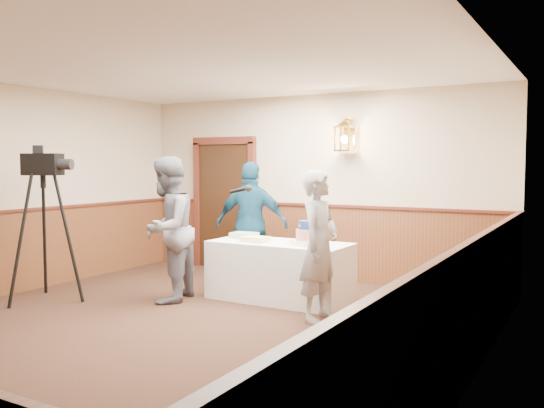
% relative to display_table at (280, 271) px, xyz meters
% --- Properties ---
extents(ground, '(7.00, 7.00, 0.00)m').
position_rel_display_table_xyz_m(ground, '(-0.32, -1.90, -0.38)').
color(ground, black).
rests_on(ground, ground).
extents(room_shell, '(6.02, 7.02, 2.81)m').
position_rel_display_table_xyz_m(room_shell, '(-0.37, -1.45, 1.15)').
color(room_shell, beige).
rests_on(room_shell, ground).
extents(display_table, '(1.80, 0.80, 0.75)m').
position_rel_display_table_xyz_m(display_table, '(0.00, 0.00, 0.00)').
color(display_table, white).
rests_on(display_table, ground).
extents(tiered_cake, '(0.38, 0.38, 0.30)m').
position_rel_display_table_xyz_m(tiered_cake, '(0.40, -0.08, 0.49)').
color(tiered_cake, '#F4EFBB').
rests_on(tiered_cake, display_table).
extents(sheet_cake_yellow, '(0.33, 0.25, 0.07)m').
position_rel_display_table_xyz_m(sheet_cake_yellow, '(-0.29, -0.14, 0.41)').
color(sheet_cake_yellow, '#F7E494').
rests_on(sheet_cake_yellow, display_table).
extents(sheet_cake_green, '(0.33, 0.27, 0.08)m').
position_rel_display_table_xyz_m(sheet_cake_green, '(-0.61, 0.11, 0.41)').
color(sheet_cake_green, '#88C289').
rests_on(sheet_cake_green, display_table).
extents(interviewer, '(1.62, 1.05, 1.84)m').
position_rel_display_table_xyz_m(interviewer, '(-1.21, -0.76, 0.55)').
color(interviewer, slate).
rests_on(interviewer, ground).
extents(baker, '(0.41, 0.62, 1.68)m').
position_rel_display_table_xyz_m(baker, '(0.84, -0.61, 0.47)').
color(baker, '#9A9B9F').
rests_on(baker, ground).
extents(assistant_p, '(1.12, 0.69, 1.78)m').
position_rel_display_table_xyz_m(assistant_p, '(-0.75, 0.54, 0.51)').
color(assistant_p, navy).
rests_on(assistant_p, ground).
extents(tv_camera_rig, '(0.73, 0.69, 1.88)m').
position_rel_display_table_xyz_m(tv_camera_rig, '(-2.57, -1.52, 0.47)').
color(tv_camera_rig, black).
rests_on(tv_camera_rig, ground).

